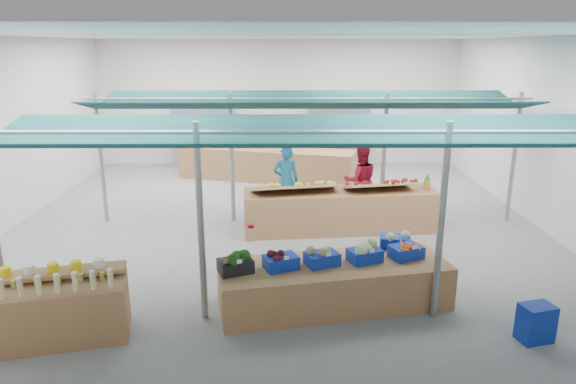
# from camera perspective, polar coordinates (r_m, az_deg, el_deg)

# --- Properties ---
(floor) EXTENTS (13.00, 13.00, 0.00)m
(floor) POSITION_cam_1_polar(r_m,az_deg,el_deg) (11.73, -1.43, -3.93)
(floor) COLOR slate
(floor) RESTS_ON ground
(hall) EXTENTS (13.00, 13.00, 13.00)m
(hall) POSITION_cam_1_polar(r_m,az_deg,el_deg) (12.54, -1.39, 9.81)
(hall) COLOR silver
(hall) RESTS_ON ground
(pole_grid) EXTENTS (10.00, 4.60, 3.00)m
(pole_grid) POSITION_cam_1_polar(r_m,az_deg,el_deg) (9.55, 2.81, 2.72)
(pole_grid) COLOR gray
(pole_grid) RESTS_ON floor
(awnings) EXTENTS (9.50, 7.08, 0.30)m
(awnings) POSITION_cam_1_polar(r_m,az_deg,el_deg) (9.37, 2.89, 8.49)
(awnings) COLOR #0B262E
(awnings) RESTS_ON pole_grid
(back_shelving_left) EXTENTS (2.00, 0.50, 2.00)m
(back_shelving_left) POSITION_cam_1_polar(r_m,az_deg,el_deg) (17.50, -9.34, 5.95)
(back_shelving_left) COLOR #B23F33
(back_shelving_left) RESTS_ON floor
(back_shelving_right) EXTENTS (2.00, 0.50, 2.00)m
(back_shelving_right) POSITION_cam_1_polar(r_m,az_deg,el_deg) (17.38, 5.56, 6.02)
(back_shelving_right) COLOR #B23F33
(back_shelving_right) RESTS_ON floor
(bottle_shelf) EXTENTS (1.99, 1.47, 1.10)m
(bottle_shelf) POSITION_cam_1_polar(r_m,az_deg,el_deg) (8.06, -24.07, -11.71)
(bottle_shelf) COLOR olive
(bottle_shelf) RESTS_ON floor
(veg_counter) EXTENTS (3.77, 1.87, 0.70)m
(veg_counter) POSITION_cam_1_polar(r_m,az_deg,el_deg) (8.32, 5.09, -10.13)
(veg_counter) COLOR olive
(veg_counter) RESTS_ON floor
(fruit_counter) EXTENTS (4.33, 1.40, 0.91)m
(fruit_counter) POSITION_cam_1_polar(r_m,az_deg,el_deg) (11.49, 5.78, -2.04)
(fruit_counter) COLOR olive
(fruit_counter) RESTS_ON floor
(far_counter) EXTENTS (5.45, 2.41, 0.96)m
(far_counter) POSITION_cam_1_polar(r_m,az_deg,el_deg) (15.75, -2.42, 3.11)
(far_counter) COLOR olive
(far_counter) RESTS_ON floor
(crate_stack) EXTENTS (0.52, 0.42, 0.54)m
(crate_stack) POSITION_cam_1_polar(r_m,az_deg,el_deg) (8.17, 25.83, -12.95)
(crate_stack) COLOR #0E2B9D
(crate_stack) RESTS_ON floor
(vendor_left) EXTENTS (0.65, 0.46, 1.70)m
(vendor_left) POSITION_cam_1_polar(r_m,az_deg,el_deg) (12.37, -0.22, 1.26)
(vendor_left) COLOR #166594
(vendor_left) RESTS_ON floor
(vendor_right) EXTENTS (0.88, 0.72, 1.70)m
(vendor_right) POSITION_cam_1_polar(r_m,az_deg,el_deg) (12.51, 8.05, 1.26)
(vendor_right) COLOR maroon
(vendor_right) RESTS_ON floor
(crate_broccoli) EXTENTS (0.60, 0.51, 0.35)m
(crate_broccoli) POSITION_cam_1_polar(r_m,az_deg,el_deg) (7.83, -5.87, -7.77)
(crate_broccoli) COLOR black
(crate_broccoli) RESTS_ON veg_counter
(crate_beets) EXTENTS (0.60, 0.51, 0.29)m
(crate_beets) POSITION_cam_1_polar(r_m,az_deg,el_deg) (7.93, -0.78, -7.57)
(crate_beets) COLOR #0E2B9D
(crate_beets) RESTS_ON veg_counter
(crate_celeriac) EXTENTS (0.60, 0.51, 0.31)m
(crate_celeriac) POSITION_cam_1_polar(r_m,az_deg,el_deg) (8.06, 3.80, -7.12)
(crate_celeriac) COLOR #0E2B9D
(crate_celeriac) RESTS_ON veg_counter
(crate_cabbage) EXTENTS (0.60, 0.51, 0.35)m
(crate_cabbage) POSITION_cam_1_polar(r_m,az_deg,el_deg) (8.26, 8.53, -6.58)
(crate_cabbage) COLOR #0E2B9D
(crate_cabbage) RESTS_ON veg_counter
(crate_carrots) EXTENTS (0.60, 0.51, 0.29)m
(crate_carrots) POSITION_cam_1_polar(r_m,az_deg,el_deg) (8.53, 12.98, -6.42)
(crate_carrots) COLOR #0E2B9D
(crate_carrots) RESTS_ON veg_counter
(sparrow) EXTENTS (0.12, 0.09, 0.11)m
(sparrow) POSITION_cam_1_polar(r_m,az_deg,el_deg) (7.67, -7.00, -7.60)
(sparrow) COLOR brown
(sparrow) RESTS_ON crate_broccoli
(pole_ribbon) EXTENTS (0.12, 0.12, 0.28)m
(pole_ribbon) POSITION_cam_1_polar(r_m,az_deg,el_deg) (8.60, -4.15, -3.93)
(pole_ribbon) COLOR #B20B1F
(pole_ribbon) RESTS_ON pole_grid
(apple_heap_yellow) EXTENTS (2.00, 1.04, 0.27)m
(apple_heap_yellow) POSITION_cam_1_polar(r_m,az_deg,el_deg) (11.07, 0.83, 0.68)
(apple_heap_yellow) COLOR #997247
(apple_heap_yellow) RESTS_ON fruit_counter
(apple_heap_red) EXTENTS (1.60, 0.96, 0.27)m
(apple_heap_red) POSITION_cam_1_polar(r_m,az_deg,el_deg) (11.42, 10.21, 0.91)
(apple_heap_red) COLOR #997247
(apple_heap_red) RESTS_ON fruit_counter
(pineapple) EXTENTS (0.14, 0.14, 0.39)m
(pineapple) POSITION_cam_1_polar(r_m,az_deg,el_deg) (11.75, 15.21, 1.10)
(pineapple) COLOR #8C6019
(pineapple) RESTS_ON fruit_counter
(crate_extra) EXTENTS (0.55, 0.44, 0.32)m
(crate_extra) POSITION_cam_1_polar(r_m,az_deg,el_deg) (8.89, 11.81, -5.14)
(crate_extra) COLOR #0E2B9D
(crate_extra) RESTS_ON veg_counter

